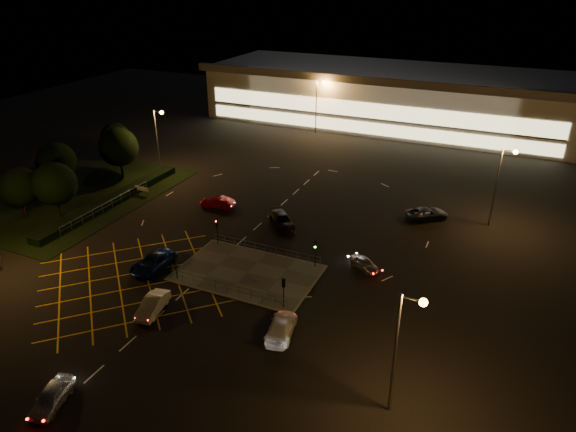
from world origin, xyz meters
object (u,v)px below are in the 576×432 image
at_px(car_near_silver, 51,397).
at_px(signal_ne, 315,248).
at_px(signal_nw, 217,227).
at_px(car_right_silver, 365,264).
at_px(car_circ_red, 218,202).
at_px(car_east_grey, 427,214).
at_px(car_left_blue, 153,262).
at_px(car_far_dkgrey, 282,220).
at_px(signal_se, 284,287).
at_px(signal_sw, 175,260).
at_px(car_approach_white, 281,327).
at_px(car_queue_white, 153,305).

bearing_deg(car_near_silver, signal_ne, 50.77).
xyz_separation_m(signal_nw, car_right_silver, (16.88, 1.92, -1.74)).
height_order(car_circ_red, car_east_grey, car_east_grey).
xyz_separation_m(car_left_blue, car_far_dkgrey, (8.18, 14.68, 0.00)).
relative_size(signal_se, signal_ne, 1.00).
height_order(signal_sw, car_right_silver, signal_sw).
distance_m(signal_nw, car_east_grey, 26.58).
relative_size(car_far_dkgrey, car_approach_white, 1.04).
bearing_deg(car_near_silver, car_queue_white, 74.67).
bearing_deg(car_near_silver, car_left_blue, 88.33).
height_order(signal_sw, car_left_blue, signal_sw).
height_order(car_far_dkgrey, car_east_grey, car_far_dkgrey).
height_order(signal_sw, car_queue_white, signal_sw).
bearing_deg(car_far_dkgrey, car_queue_white, -140.57).
bearing_deg(car_left_blue, car_circ_red, 99.23).
xyz_separation_m(car_near_silver, car_approach_white, (11.87, 14.11, 0.02)).
height_order(car_queue_white, car_circ_red, car_queue_white).
xyz_separation_m(signal_nw, signal_ne, (12.00, 0.00, 0.00)).
bearing_deg(car_far_dkgrey, car_circ_red, 130.69).
relative_size(car_near_silver, car_circ_red, 0.97).
relative_size(signal_ne, car_right_silver, 0.86).
bearing_deg(car_near_silver, car_circ_red, 84.31).
distance_m(car_queue_white, car_east_grey, 35.85).
relative_size(signal_nw, car_left_blue, 0.56).
xyz_separation_m(signal_se, car_far_dkgrey, (-7.32, 15.39, -1.58)).
relative_size(signal_se, car_right_silver, 0.86).
height_order(signal_nw, car_far_dkgrey, signal_nw).
bearing_deg(car_queue_white, car_near_silver, -98.71).
bearing_deg(car_queue_white, car_right_silver, 33.98).
distance_m(signal_se, signal_ne, 7.99).
xyz_separation_m(car_near_silver, car_east_grey, (19.12, 42.28, 0.01)).
distance_m(signal_se, car_right_silver, 11.18).
distance_m(signal_nw, car_far_dkgrey, 8.91).
distance_m(signal_sw, car_right_silver, 19.65).
relative_size(signal_se, signal_nw, 1.00).
bearing_deg(car_near_silver, signal_sw, 77.95).
relative_size(car_queue_white, car_left_blue, 0.80).
xyz_separation_m(signal_se, car_near_silver, (-10.48, -17.63, -1.63)).
height_order(signal_nw, signal_ne, same).
bearing_deg(signal_nw, signal_sw, -90.00).
bearing_deg(car_near_silver, car_right_silver, 43.86).
bearing_deg(car_far_dkgrey, signal_se, -105.59).
bearing_deg(signal_sw, car_approach_white, 165.27).
bearing_deg(car_circ_red, car_approach_white, 34.39).
distance_m(car_far_dkgrey, car_circ_red, 10.15).
bearing_deg(signal_nw, signal_ne, 0.00).
xyz_separation_m(signal_se, car_left_blue, (-15.50, 0.71, -1.58)).
height_order(car_queue_white, car_left_blue, car_left_blue).
bearing_deg(car_right_silver, signal_nw, 130.76).
xyz_separation_m(signal_ne, car_approach_white, (1.39, -11.51, -1.61)).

